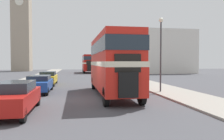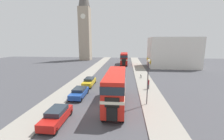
# 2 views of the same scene
# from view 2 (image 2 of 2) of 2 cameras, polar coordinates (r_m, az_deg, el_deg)

# --- Properties ---
(ground_plane) EXTENTS (120.00, 120.00, 0.00)m
(ground_plane) POSITION_cam_2_polar(r_m,az_deg,el_deg) (18.67, -4.28, -15.08)
(ground_plane) COLOR #47474C
(sidewalk_right) EXTENTS (3.50, 120.00, 0.12)m
(sidewalk_right) POSITION_cam_2_polar(r_m,az_deg,el_deg) (18.80, 17.23, -15.18)
(sidewalk_right) COLOR gray
(sidewalk_right) RESTS_ON ground_plane
(sidewalk_left) EXTENTS (3.50, 120.00, 0.12)m
(sidewalk_left) POSITION_cam_2_polar(r_m,az_deg,el_deg) (20.82, -23.43, -12.99)
(sidewalk_left) COLOR gray
(sidewalk_left) RESTS_ON ground_plane
(double_decker_bus) EXTENTS (2.39, 9.99, 4.35)m
(double_decker_bus) POSITION_cam_2_polar(r_m,az_deg,el_deg) (19.06, 1.42, -6.16)
(double_decker_bus) COLOR red
(double_decker_bus) RESTS_ON ground_plane
(bus_distant) EXTENTS (2.44, 9.56, 4.12)m
(bus_distant) POSITION_cam_2_polar(r_m,az_deg,el_deg) (53.17, 4.63, 4.63)
(bus_distant) COLOR #B2140F
(bus_distant) RESTS_ON ground_plane
(car_parked_near) EXTENTS (1.75, 4.51, 1.51)m
(car_parked_near) POSITION_cam_2_polar(r_m,az_deg,el_deg) (16.72, -20.38, -16.05)
(car_parked_near) COLOR red
(car_parked_near) RESTS_ON ground_plane
(car_parked_mid) EXTENTS (1.82, 4.44, 1.38)m
(car_parked_mid) POSITION_cam_2_polar(r_m,az_deg,el_deg) (22.93, -12.40, -8.32)
(car_parked_mid) COLOR #1E479E
(car_parked_mid) RESTS_ON ground_plane
(car_parked_far) EXTENTS (1.68, 4.58, 1.45)m
(car_parked_far) POSITION_cam_2_polar(r_m,az_deg,el_deg) (28.40, -8.69, -4.40)
(car_parked_far) COLOR gold
(car_parked_far) RESTS_ON ground_plane
(pedestrian_walking) EXTENTS (0.36, 0.36, 1.76)m
(pedestrian_walking) POSITION_cam_2_polar(r_m,az_deg,el_deg) (26.34, 13.65, -4.98)
(pedestrian_walking) COLOR #282833
(pedestrian_walking) RESTS_ON sidewalk_right
(bicycle_on_pavement) EXTENTS (0.05, 1.76, 0.78)m
(bicycle_on_pavement) POSITION_cam_2_polar(r_m,az_deg,el_deg) (34.32, 10.97, -2.30)
(bicycle_on_pavement) COLOR black
(bicycle_on_pavement) RESTS_ON sidewalk_right
(street_lamp) EXTENTS (0.36, 0.36, 5.86)m
(street_lamp) POSITION_cam_2_polar(r_m,az_deg,el_deg) (19.31, 13.54, -2.03)
(street_lamp) COLOR #38383D
(street_lamp) RESTS_ON sidewalk_right
(church_tower) EXTENTS (4.88, 4.88, 34.37)m
(church_tower) POSITION_cam_2_polar(r_m,az_deg,el_deg) (68.68, -10.40, 18.52)
(church_tower) COLOR tan
(church_tower) RESTS_ON ground_plane
(shop_building_block) EXTENTS (14.84, 9.68, 9.45)m
(shop_building_block) POSITION_cam_2_polar(r_m,az_deg,el_deg) (51.68, 22.11, 6.22)
(shop_building_block) COLOR silver
(shop_building_block) RESTS_ON ground_plane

